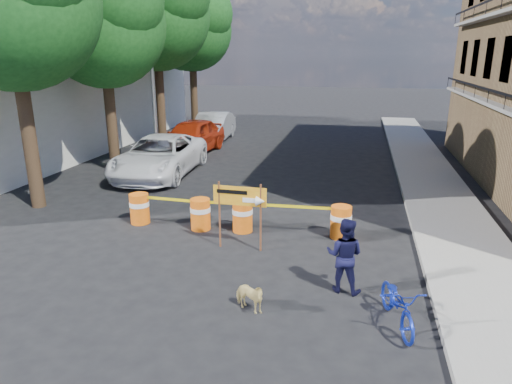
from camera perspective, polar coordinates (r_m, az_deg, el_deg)
The scene contains 18 objects.
ground at distance 11.89m, azimuth -4.77°, elevation -7.14°, with size 120.00×120.00×0.00m, color black.
sidewalk_east at distance 17.25m, azimuth 21.74°, elevation -0.33°, with size 2.40×40.00×0.15m, color gray.
white_building at distance 26.15m, azimuth -26.51°, elevation 11.18°, with size 8.00×22.00×6.00m, color silver.
tree_mid_a at distance 20.09m, azimuth -18.49°, elevation 19.46°, with size 5.25×5.00×8.68m.
tree_mid_b at distance 24.57m, azimuth -12.32°, elevation 20.96°, with size 5.67×5.40×9.62m.
tree_far at distance 29.17m, azimuth -7.95°, elevation 19.50°, with size 5.04×4.80×8.84m.
streetlamp at distance 21.90m, azimuth -12.78°, elevation 15.33°, with size 1.25×0.18×8.00m.
barrel_far_left at distance 13.89m, azimuth -14.35°, elevation -1.94°, with size 0.58×0.58×0.90m.
barrel_mid_left at distance 13.09m, azimuth -6.96°, elevation -2.68°, with size 0.58×0.58×0.90m.
barrel_mid_right at distance 12.85m, azimuth -1.69°, elevation -2.95°, with size 0.58×0.58×0.90m.
barrel_far_right at distance 12.61m, azimuth 10.56°, elevation -3.62°, with size 0.58×0.58×0.90m.
detour_sign at distance 11.39m, azimuth -1.23°, elevation -1.23°, with size 1.38×0.26×1.77m.
pedestrian at distance 9.76m, azimuth 11.00°, elevation -7.77°, with size 0.79×0.62×1.62m, color black.
bicycle at distance 8.79m, azimuth 17.55°, elevation -10.87°, with size 0.60×0.90×1.71m, color #152BB1.
dog at distance 9.08m, azimuth -0.89°, elevation -12.95°, with size 0.34×0.75×0.63m, color #DECA7F.
suv_white at distance 19.19m, azimuth -11.95°, elevation 4.43°, with size 2.66×5.78×1.60m, color white.
sedan_red at distance 23.19m, azimuth -8.07°, elevation 6.88°, with size 2.01×5.00×1.70m, color #A6280D.
sedan_silver at distance 26.46m, azimuth -5.38°, elevation 8.11°, with size 1.71×4.90×1.62m, color #B7B8BF.
Camera 1 is at (3.34, -10.33, 4.84)m, focal length 32.00 mm.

